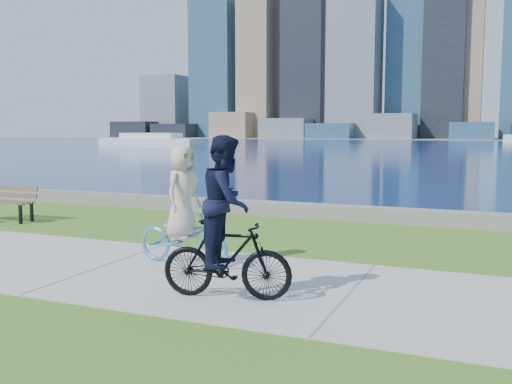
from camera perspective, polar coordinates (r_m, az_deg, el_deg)
ground at (r=9.53m, az=-15.00°, el=-7.27°), size 320.00×320.00×0.00m
concrete_path at (r=9.53m, az=-15.00°, el=-7.21°), size 80.00×3.50×0.02m
seawall at (r=14.80m, az=-0.16°, el=-1.57°), size 90.00×0.50×0.35m
bay_water at (r=79.53m, az=18.76°, el=4.37°), size 320.00×131.00×0.01m
far_shore at (r=137.43m, az=20.53°, el=4.99°), size 320.00×30.00×0.12m
city_skyline at (r=138.76m, az=18.59°, el=13.50°), size 174.28×21.74×76.00m
ferry_near at (r=72.02m, az=-10.47°, el=5.01°), size 12.99×3.71×1.76m
park_bench at (r=15.02m, az=-23.77°, el=-0.71°), size 1.62×0.60×0.83m
cyclist_woman at (r=9.26m, az=-7.31°, el=-2.86°), size 0.78×1.77×1.93m
cyclist_man at (r=7.31m, az=-2.96°, el=-3.89°), size 0.81×1.76×2.11m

